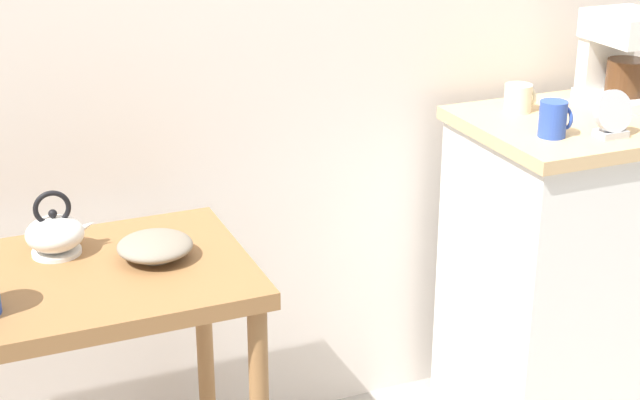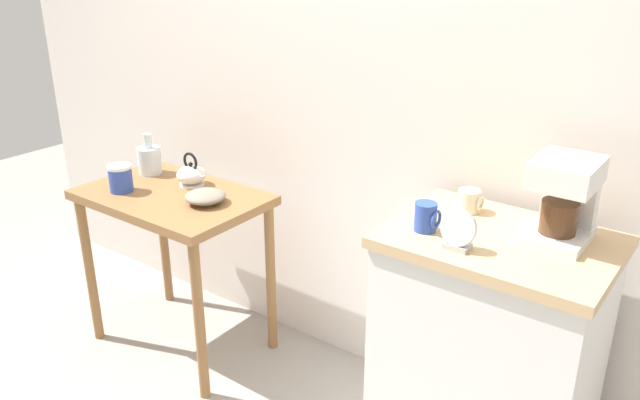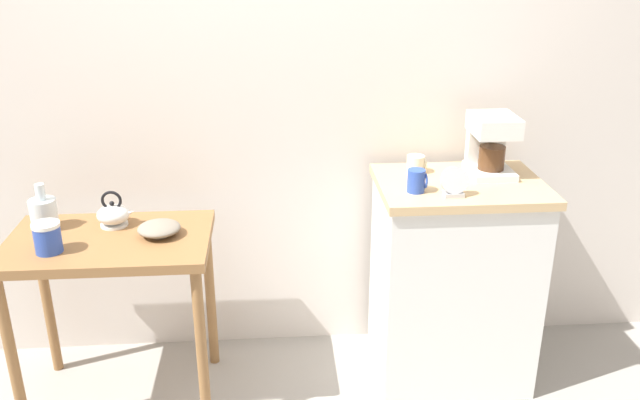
% 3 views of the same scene
% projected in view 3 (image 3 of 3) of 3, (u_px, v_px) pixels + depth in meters
% --- Properties ---
extents(ground_plane, '(8.00, 8.00, 0.00)m').
position_uv_depth(ground_plane, '(275.00, 385.00, 2.99)').
color(ground_plane, gray).
extents(back_wall, '(4.40, 0.10, 2.80)m').
position_uv_depth(back_wall, '(288.00, 56.00, 2.87)').
color(back_wall, silver).
rests_on(back_wall, ground_plane).
extents(wooden_table, '(0.81, 0.52, 0.77)m').
position_uv_depth(wooden_table, '(111.00, 264.00, 2.69)').
color(wooden_table, olive).
rests_on(wooden_table, ground_plane).
extents(kitchen_counter, '(0.69, 0.52, 0.94)m').
position_uv_depth(kitchen_counter, '(452.00, 280.00, 2.93)').
color(kitchen_counter, white).
rests_on(kitchen_counter, ground_plane).
extents(bowl_stoneware, '(0.17, 0.17, 0.05)m').
position_uv_depth(bowl_stoneware, '(159.00, 228.00, 2.66)').
color(bowl_stoneware, gray).
rests_on(bowl_stoneware, wooden_table).
extents(teakettle, '(0.16, 0.13, 0.15)m').
position_uv_depth(teakettle, '(114.00, 214.00, 2.74)').
color(teakettle, white).
rests_on(teakettle, wooden_table).
extents(glass_carafe_vase, '(0.11, 0.11, 0.19)m').
position_uv_depth(glass_carafe_vase, '(44.00, 213.00, 2.71)').
color(glass_carafe_vase, silver).
rests_on(glass_carafe_vase, wooden_table).
extents(canister_enamel, '(0.10, 0.10, 0.12)m').
position_uv_depth(canister_enamel, '(48.00, 238.00, 2.51)').
color(canister_enamel, '#2D4CAD').
rests_on(canister_enamel, wooden_table).
extents(coffee_maker, '(0.18, 0.22, 0.26)m').
position_uv_depth(coffee_maker, '(491.00, 141.00, 2.80)').
color(coffee_maker, white).
rests_on(coffee_maker, kitchen_counter).
extents(mug_small_cream, '(0.08, 0.08, 0.08)m').
position_uv_depth(mug_small_cream, '(416.00, 164.00, 2.85)').
color(mug_small_cream, beige).
rests_on(mug_small_cream, kitchen_counter).
extents(mug_blue, '(0.08, 0.07, 0.09)m').
position_uv_depth(mug_blue, '(417.00, 181.00, 2.63)').
color(mug_blue, '#2D4CAD').
rests_on(mug_blue, kitchen_counter).
extents(table_clock, '(0.11, 0.05, 0.12)m').
position_uv_depth(table_clock, '(454.00, 183.00, 2.58)').
color(table_clock, '#B2B5BA').
rests_on(table_clock, kitchen_counter).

